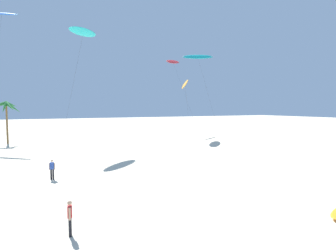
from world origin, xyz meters
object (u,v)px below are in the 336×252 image
object	(u,v)px
palm_tree_3	(6,107)
person_near_left	(70,217)
flying_kite_5	(173,62)
flying_kite_3	(83,32)
flying_kite_4	(185,84)
flying_kite_1	(2,14)
person_foreground_walker	(52,169)
flying_kite_2	(198,57)

from	to	relation	value
palm_tree_3	person_near_left	bearing A→B (deg)	-81.31
flying_kite_5	flying_kite_3	bearing A→B (deg)	-145.60
palm_tree_3	flying_kite_5	bearing A→B (deg)	8.75
flying_kite_4	person_near_left	world-z (taller)	flying_kite_4
flying_kite_1	person_foreground_walker	world-z (taller)	flying_kite_1
flying_kite_3	flying_kite_4	xyz separation A→B (m)	(18.73, 3.52, -6.30)
flying_kite_3	person_foreground_walker	distance (m)	23.22
palm_tree_3	flying_kite_1	size ratio (longest dim) A/B	0.31
person_near_left	person_foreground_walker	bearing A→B (deg)	91.31
flying_kite_5	flying_kite_4	bearing A→B (deg)	-106.72
person_foreground_walker	person_near_left	world-z (taller)	person_near_left
flying_kite_2	person_foreground_walker	xyz separation A→B (m)	(-31.46, -27.17, -16.24)
flying_kite_3	flying_kite_5	distance (m)	26.97
flying_kite_5	person_foreground_walker	size ratio (longest dim) A/B	10.45
palm_tree_3	person_foreground_walker	distance (m)	27.48
palm_tree_3	flying_kite_4	distance (m)	30.50
flying_kite_5	person_foreground_walker	xyz separation A→B (m)	(-27.51, -31.54, -15.52)
person_foreground_walker	palm_tree_3	bearing A→B (deg)	101.63
flying_kite_4	flying_kite_5	distance (m)	13.69
flying_kite_2	flying_kite_4	xyz separation A→B (m)	(-7.46, -7.34, -6.87)
flying_kite_1	person_near_left	bearing A→B (deg)	-81.54
person_foreground_walker	person_near_left	bearing A→B (deg)	-88.69
person_foreground_walker	flying_kite_3	bearing A→B (deg)	72.11
palm_tree_3	flying_kite_3	bearing A→B (deg)	-43.49
flying_kite_5	person_foreground_walker	bearing A→B (deg)	-131.10
flying_kite_4	flying_kite_3	bearing A→B (deg)	-169.35
palm_tree_3	flying_kite_5	size ratio (longest dim) A/B	0.40
flying_kite_2	flying_kite_4	distance (m)	12.52
palm_tree_3	flying_kite_1	bearing A→B (deg)	95.81
flying_kite_4	person_near_left	size ratio (longest dim) A/B	7.23
flying_kite_4	person_near_left	xyz separation A→B (m)	(-23.75, -30.62, -9.37)
flying_kite_1	palm_tree_3	bearing A→B (deg)	-84.19
flying_kite_2	person_near_left	distance (m)	51.76
flying_kite_1	person_foreground_walker	distance (m)	36.71
flying_kite_1	flying_kite_5	world-z (taller)	flying_kite_1
flying_kite_3	person_near_left	xyz separation A→B (m)	(-5.01, -27.10, -15.67)
palm_tree_3	person_foreground_walker	bearing A→B (deg)	-78.37
flying_kite_3	flying_kite_4	world-z (taller)	flying_kite_3
flying_kite_1	flying_kite_4	bearing A→B (deg)	-18.47
palm_tree_3	flying_kite_4	xyz separation A→B (m)	(29.44, -6.64, 4.37)
person_near_left	flying_kite_4	bearing A→B (deg)	52.20
flying_kite_2	flying_kite_5	xyz separation A→B (m)	(-3.95, 4.37, -0.73)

